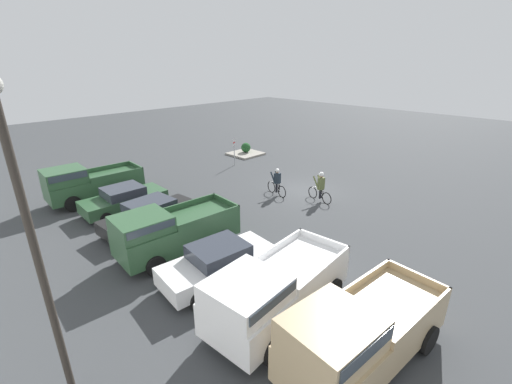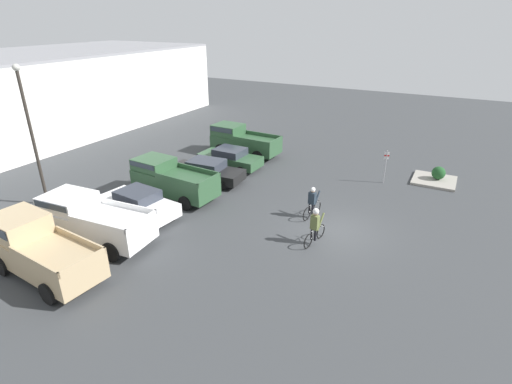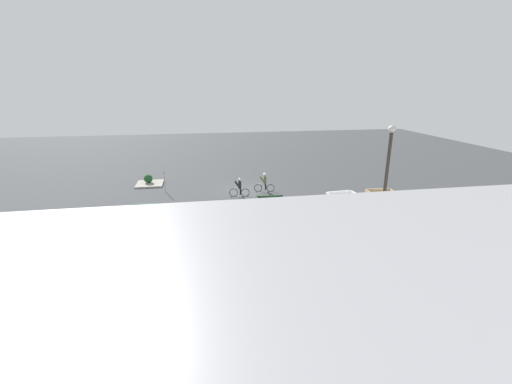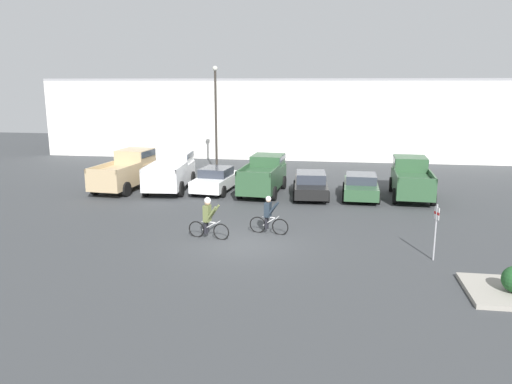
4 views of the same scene
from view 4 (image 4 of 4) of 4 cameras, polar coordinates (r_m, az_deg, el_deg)
ground_plane at (r=20.22m, az=-1.42°, el=-5.95°), size 80.00×80.00×0.00m
warehouse_building at (r=48.16m, az=4.75°, el=8.79°), size 43.08×14.13×6.67m
pickup_truck_0 at (r=31.36m, az=-14.51°, el=2.49°), size 2.54×5.34×2.27m
pickup_truck_1 at (r=30.53m, az=-9.67°, el=2.36°), size 2.56×5.34×2.12m
sedan_0 at (r=29.67m, az=-4.56°, el=1.44°), size 2.31×4.49×1.45m
pickup_truck_2 at (r=29.27m, az=0.89°, el=2.03°), size 2.45×5.19×2.07m
sedan_1 at (r=28.55m, az=6.27°, el=0.89°), size 2.21×4.76×1.39m
sedan_2 at (r=28.57m, az=11.88°, el=0.68°), size 2.08×4.33×1.36m
pickup_truck_3 at (r=29.53m, az=17.32°, el=1.61°), size 2.37×5.18×2.13m
cyclist_0 at (r=21.35m, az=1.43°, el=-2.65°), size 1.73×0.53×1.68m
cyclist_1 at (r=20.79m, az=-5.51°, el=-2.84°), size 1.82×0.53×1.78m
fire_lane_sign at (r=19.19m, az=19.85°, el=-3.74°), size 0.13×0.29×2.10m
lamppost at (r=34.88m, az=-4.61°, el=9.04°), size 0.36×0.36×7.46m
curb_island at (r=17.45m, az=26.80°, el=-10.16°), size 2.47×2.53×0.15m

